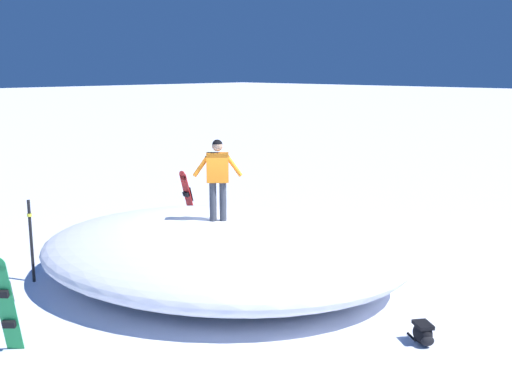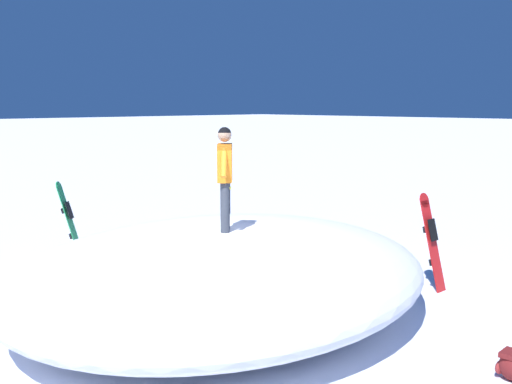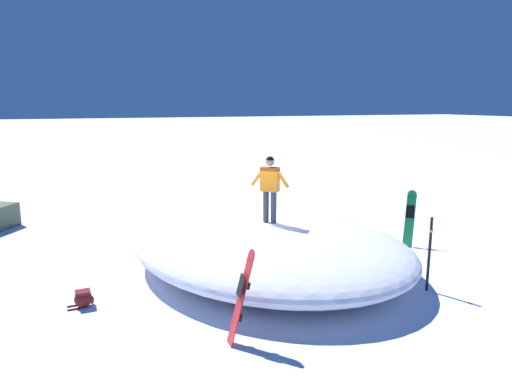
% 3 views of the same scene
% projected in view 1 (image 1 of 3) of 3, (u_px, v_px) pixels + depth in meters
% --- Properties ---
extents(ground, '(240.00, 240.00, 0.00)m').
position_uv_depth(ground, '(239.00, 276.00, 12.86)').
color(ground, white).
extents(snow_mound, '(8.47, 9.29, 1.21)m').
position_uv_depth(snow_mound, '(221.00, 250.00, 12.60)').
color(snow_mound, white).
rests_on(snow_mound, ground).
extents(snowboarder_standing, '(0.78, 0.75, 1.64)m').
position_uv_depth(snowboarder_standing, '(218.00, 173.00, 12.35)').
color(snowboarder_standing, '#333842').
rests_on(snowboarder_standing, snow_mound).
extents(snowboard_primary_upright, '(0.52, 0.51, 1.61)m').
position_uv_depth(snowboard_primary_upright, '(5.00, 303.00, 9.16)').
color(snowboard_primary_upright, '#1E8C47').
rests_on(snowboard_primary_upright, ground).
extents(snowboard_secondary_upright, '(0.46, 0.27, 1.68)m').
position_uv_depth(snowboard_secondary_upright, '(189.00, 201.00, 16.03)').
color(snowboard_secondary_upright, red).
rests_on(snowboard_secondary_upright, ground).
extents(backpack_near, '(0.54, 0.33, 0.34)m').
position_uv_depth(backpack_near, '(326.00, 226.00, 16.25)').
color(backpack_near, maroon).
rests_on(backpack_near, ground).
extents(backpack_far, '(0.53, 0.61, 0.34)m').
position_uv_depth(backpack_far, '(423.00, 333.00, 9.70)').
color(backpack_far, black).
rests_on(backpack_far, ground).
extents(trail_marker_pole, '(0.10, 0.10, 1.68)m').
position_uv_depth(trail_marker_pole, '(31.00, 239.00, 12.37)').
color(trail_marker_pole, black).
rests_on(trail_marker_pole, ground).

